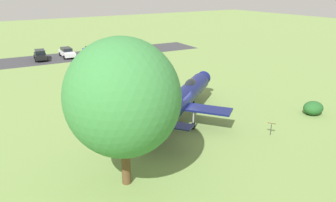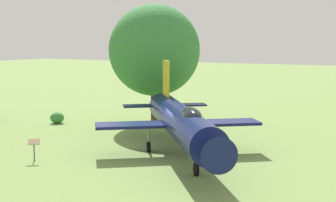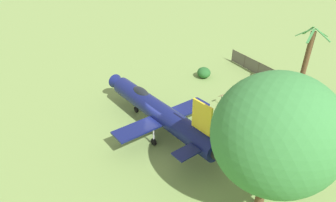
{
  "view_description": "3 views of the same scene",
  "coord_description": "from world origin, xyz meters",
  "px_view_note": "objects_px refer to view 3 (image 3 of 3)",
  "views": [
    {
      "loc": [
        -14.86,
        -21.65,
        11.3
      ],
      "look_at": [
        -1.06,
        0.33,
        1.96
      ],
      "focal_mm": 34.53,
      "sensor_mm": 36.0,
      "label": 1
    },
    {
      "loc": [
        23.22,
        11.46,
        6.26
      ],
      "look_at": [
        -3.23,
        -2.46,
        2.5
      ],
      "focal_mm": 52.45,
      "sensor_mm": 36.0,
      "label": 2
    },
    {
      "loc": [
        -19.27,
        -0.43,
        13.8
      ],
      "look_at": [
        0.9,
        -0.72,
        2.45
      ],
      "focal_mm": 28.76,
      "sensor_mm": 36.0,
      "label": 3
    }
  ],
  "objects_px": {
    "palm_tree": "(306,59)",
    "shrub_by_tree": "(204,73)",
    "shade_tree": "(275,134)",
    "info_plaque": "(222,97)",
    "display_jet": "(157,110)"
  },
  "relations": [
    {
      "from": "display_jet",
      "to": "shade_tree",
      "type": "xyz_separation_m",
      "value": [
        -8.39,
        -6.38,
        3.56
      ]
    },
    {
      "from": "shrub_by_tree",
      "to": "info_plaque",
      "type": "distance_m",
      "value": 6.77
    },
    {
      "from": "palm_tree",
      "to": "shrub_by_tree",
      "type": "distance_m",
      "value": 11.38
    },
    {
      "from": "info_plaque",
      "to": "palm_tree",
      "type": "bearing_deg",
      "value": -69.25
    },
    {
      "from": "palm_tree",
      "to": "info_plaque",
      "type": "bearing_deg",
      "value": 110.75
    },
    {
      "from": "palm_tree",
      "to": "shrub_by_tree",
      "type": "bearing_deg",
      "value": 74.02
    },
    {
      "from": "display_jet",
      "to": "info_plaque",
      "type": "relative_size",
      "value": 11.43
    },
    {
      "from": "info_plaque",
      "to": "display_jet",
      "type": "bearing_deg",
      "value": 123.14
    },
    {
      "from": "display_jet",
      "to": "shade_tree",
      "type": "relative_size",
      "value": 1.48
    },
    {
      "from": "shade_tree",
      "to": "palm_tree",
      "type": "height_order",
      "value": "shade_tree"
    },
    {
      "from": "shade_tree",
      "to": "palm_tree",
      "type": "distance_m",
      "value": 19.06
    },
    {
      "from": "shrub_by_tree",
      "to": "info_plaque",
      "type": "xyz_separation_m",
      "value": [
        -6.7,
        -0.92,
        0.23
      ]
    },
    {
      "from": "display_jet",
      "to": "info_plaque",
      "type": "height_order",
      "value": "display_jet"
    },
    {
      "from": "display_jet",
      "to": "shrub_by_tree",
      "type": "height_order",
      "value": "display_jet"
    },
    {
      "from": "palm_tree",
      "to": "info_plaque",
      "type": "xyz_separation_m",
      "value": [
        -3.67,
        9.68,
        -2.59
      ]
    }
  ]
}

